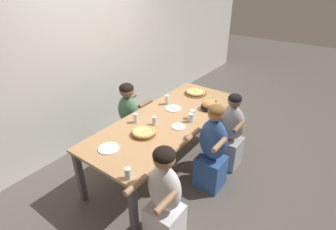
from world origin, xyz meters
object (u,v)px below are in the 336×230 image
object	(u,v)px
pizza_board_main	(144,132)
drinking_glass_a	(191,118)
pizza_board_second	(196,92)
drinking_glass_d	(128,174)
empty_plate_b	(173,108)
drinking_glass_f	(192,115)
empty_plate_a	(109,148)
diner_near_midright	(230,135)
drinking_glass_c	(167,100)
diner_near_left	(164,200)
diner_near_center	(212,151)
diner_far_center	(129,119)
drinking_glass_b	(136,119)
drinking_glass_e	(154,121)
empty_plate_c	(179,127)
skillet_bowl	(209,105)

from	to	relation	value
pizza_board_main	drinking_glass_a	size ratio (longest dim) A/B	2.48
drinking_glass_a	pizza_board_second	bearing A→B (deg)	27.01
drinking_glass_a	drinking_glass_d	size ratio (longest dim) A/B	0.99
empty_plate_b	drinking_glass_f	xyz separation A→B (m)	(-0.08, -0.37, 0.05)
empty_plate_a	diner_near_midright	xyz separation A→B (m)	(1.46, -0.84, -0.26)
empty_plate_b	drinking_glass_c	distance (m)	0.19
diner_near_left	diner_near_center	size ratio (longest dim) A/B	0.99
diner_far_center	diner_near_left	world-z (taller)	diner_near_left
drinking_glass_b	drinking_glass_d	bearing A→B (deg)	-141.49
pizza_board_second	drinking_glass_c	size ratio (longest dim) A/B	2.59
drinking_glass_c	drinking_glass_b	bearing A→B (deg)	179.21
drinking_glass_f	diner_near_center	bearing A→B (deg)	-117.80
pizza_board_second	diner_far_center	xyz separation A→B (m)	(-0.95, 0.60, -0.27)
drinking_glass_e	diner_near_midright	xyz separation A→B (m)	(0.73, -0.76, -0.30)
empty_plate_c	drinking_glass_b	bearing A→B (deg)	114.08
skillet_bowl	empty_plate_b	size ratio (longest dim) A/B	1.46
pizza_board_second	drinking_glass_d	world-z (taller)	drinking_glass_d
pizza_board_second	drinking_glass_e	bearing A→B (deg)	-176.50
skillet_bowl	drinking_glass_a	size ratio (longest dim) A/B	2.82
empty_plate_c	drinking_glass_d	world-z (taller)	drinking_glass_d
diner_far_center	drinking_glass_e	bearing A→B (deg)	-16.67
drinking_glass_a	drinking_glass_e	world-z (taller)	drinking_glass_a
empty_plate_b	drinking_glass_d	xyz separation A→B (m)	(-1.45, -0.49, 0.05)
empty_plate_a	drinking_glass_f	distance (m)	1.22
drinking_glass_b	drinking_glass_d	xyz separation A→B (m)	(-0.84, -0.67, -0.00)
empty_plate_c	diner_far_center	xyz separation A→B (m)	(0.07, 0.96, -0.25)
drinking_glass_a	drinking_glass_b	distance (m)	0.73
empty_plate_c	diner_near_center	xyz separation A→B (m)	(0.06, -0.47, -0.22)
pizza_board_main	drinking_glass_e	world-z (taller)	drinking_glass_e
empty_plate_a	empty_plate_c	distance (m)	0.93
drinking_glass_e	diner_near_center	size ratio (longest dim) A/B	0.10
drinking_glass_a	drinking_glass_f	bearing A→B (deg)	21.05
pizza_board_second	drinking_glass_d	bearing A→B (deg)	-166.51
drinking_glass_c	drinking_glass_e	size ratio (longest dim) A/B	1.19
drinking_glass_c	pizza_board_second	bearing A→B (deg)	-15.26
drinking_glass_e	pizza_board_main	bearing A→B (deg)	-170.56
skillet_bowl	drinking_glass_a	distance (m)	0.47
pizza_board_main	diner_near_left	world-z (taller)	diner_near_left
drinking_glass_c	drinking_glass_f	bearing A→B (deg)	-105.72
drinking_glass_e	diner_near_left	world-z (taller)	diner_near_left
skillet_bowl	drinking_glass_b	size ratio (longest dim) A/B	2.67
drinking_glass_e	diner_near_left	size ratio (longest dim) A/B	0.10
drinking_glass_a	diner_near_center	size ratio (longest dim) A/B	0.10
pizza_board_main	drinking_glass_e	distance (m)	0.27
empty_plate_b	drinking_glass_e	xyz separation A→B (m)	(-0.51, -0.06, 0.04)
drinking_glass_d	diner_near_left	distance (m)	0.45
drinking_glass_e	diner_near_left	bearing A→B (deg)	-136.38
empty_plate_a	skillet_bowl	bearing A→B (deg)	-16.22
drinking_glass_e	diner_near_center	xyz separation A→B (m)	(0.19, -0.76, -0.27)
drinking_glass_b	diner_near_left	distance (m)	1.24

